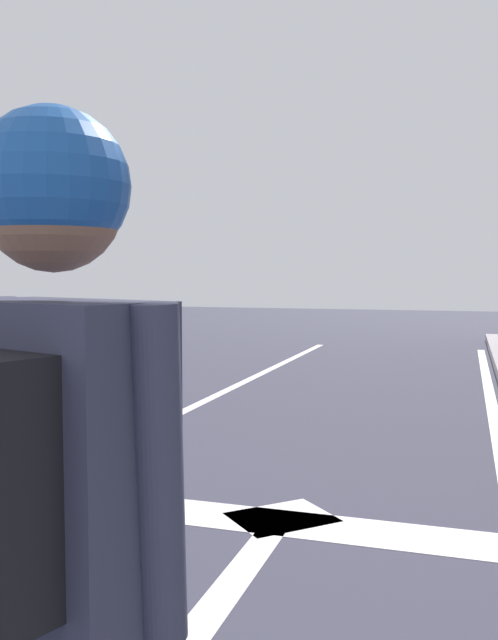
# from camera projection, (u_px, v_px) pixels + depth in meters

# --- Properties ---
(stop_bar) EXTENTS (3.18, 0.40, 0.01)m
(stop_bar) POSITION_uv_depth(u_px,v_px,m) (252.00, 519.00, 3.91)
(stop_bar) COLOR silver
(stop_bar) RESTS_ON ground
(lane_arrow_stem) EXTENTS (0.16, 1.40, 0.01)m
(lane_arrow_stem) POSITION_uv_depth(u_px,v_px,m) (234.00, 580.00, 3.13)
(lane_arrow_stem) COLOR silver
(lane_arrow_stem) RESTS_ON ground
(lane_arrow_head) EXTENTS (0.71, 0.71, 0.01)m
(lane_arrow_head) POSITION_uv_depth(u_px,v_px,m) (282.00, 517.00, 3.94)
(lane_arrow_head) COLOR silver
(lane_arrow_head) RESTS_ON ground
(skater) EXTENTS (0.42, 0.59, 1.58)m
(skater) POSITION_uv_depth(u_px,v_px,m) (48.00, 499.00, 1.03)
(skater) COLOR navy
(skater) RESTS_ON skateboard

